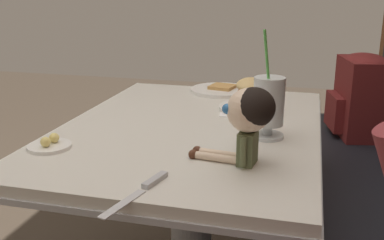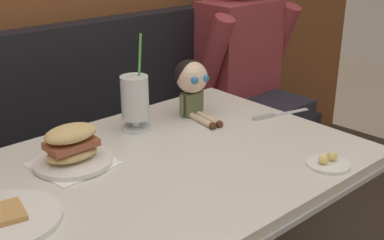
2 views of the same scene
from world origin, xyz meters
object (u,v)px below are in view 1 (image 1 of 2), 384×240
butter_saucer (50,145)px  toast_plate (221,90)px  backpack (361,94)px  sandwich_plate (250,98)px  milkshake_glass (269,104)px  seated_doll (249,115)px  butter_knife (147,186)px

butter_saucer → toast_plate: bearing=157.5°
backpack → sandwich_plate: bearing=-31.6°
sandwich_plate → backpack: sandwich_plate is taller
butter_saucer → backpack: (-1.25, 0.93, -0.09)m
toast_plate → butter_saucer: 0.85m
milkshake_glass → butter_saucer: 0.63m
toast_plate → backpack: (-0.46, 0.60, -0.09)m
toast_plate → seated_doll: bearing=16.0°
toast_plate → butter_knife: 0.96m
milkshake_glass → butter_knife: (0.42, -0.22, -0.10)m
milkshake_glass → seated_doll: bearing=-7.4°
butter_saucer → butter_knife: butter_saucer is taller
sandwich_plate → seated_doll: 0.51m
toast_plate → sandwich_plate: (0.26, 0.16, 0.04)m
seated_doll → toast_plate: bearing=-164.0°
seated_doll → backpack: size_ratio=0.55×
milkshake_glass → sandwich_plate: size_ratio=1.43×
milkshake_glass → seated_doll: milkshake_glass is taller
butter_knife → milkshake_glass: bearing=151.8°
seated_doll → milkshake_glass: bearing=172.6°
butter_knife → seated_doll: 0.30m
backpack → seated_doll: bearing=-17.4°
butter_saucer → butter_knife: 0.39m
milkshake_glass → butter_knife: 0.48m
toast_plate → butter_saucer: butter_saucer is taller
sandwich_plate → butter_saucer: (0.52, -0.48, -0.04)m
toast_plate → backpack: bearing=127.6°
seated_doll → backpack: seated_doll is taller
milkshake_glass → butter_knife: size_ratio=1.36×
milkshake_glass → butter_knife: milkshake_glass is taller
sandwich_plate → backpack: size_ratio=0.54×
sandwich_plate → butter_knife: sandwich_plate is taller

